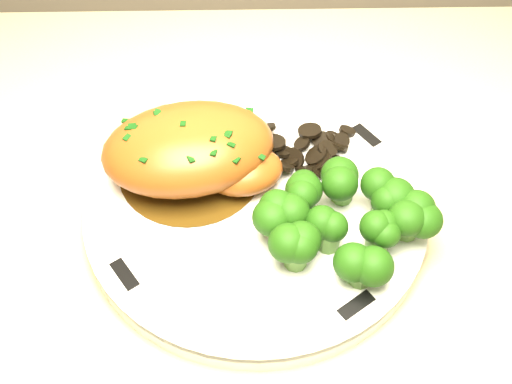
{
  "coord_description": "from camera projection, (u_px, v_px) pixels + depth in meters",
  "views": [
    {
      "loc": [
        -0.13,
        1.35,
        1.38
      ],
      "look_at": [
        -0.12,
        1.68,
        0.98
      ],
      "focal_mm": 45.0,
      "sensor_mm": 36.0,
      "label": 1
    }
  ],
  "objects": [
    {
      "name": "plate",
      "position": [
        256.0,
        207.0,
        0.54
      ],
      "size": [
        0.3,
        0.3,
        0.02
      ],
      "primitive_type": "cylinder",
      "rotation": [
        0.0,
        0.0,
        -0.04
      ],
      "color": "white",
      "rests_on": "counter"
    },
    {
      "name": "rim_accent_0",
      "position": [
        366.0,
        135.0,
        0.58
      ],
      "size": [
        0.03,
        0.03,
        0.0
      ],
      "primitive_type": "cube",
      "rotation": [
        0.0,
        0.0,
        2.19
      ],
      "color": "black",
      "rests_on": "plate"
    },
    {
      "name": "rim_accent_1",
      "position": [
        177.0,
        115.0,
        0.6
      ],
      "size": [
        0.03,
        0.03,
        0.0
      ],
      "primitive_type": "cube",
      "rotation": [
        0.0,
        0.0,
        3.76
      ],
      "color": "black",
      "rests_on": "plate"
    },
    {
      "name": "rim_accent_2",
      "position": [
        125.0,
        275.0,
        0.49
      ],
      "size": [
        0.03,
        0.03,
        0.0
      ],
      "primitive_type": "cube",
      "rotation": [
        0.0,
        0.0,
        5.33
      ],
      "color": "black",
      "rests_on": "plate"
    },
    {
      "name": "rim_accent_3",
      "position": [
        356.0,
        305.0,
        0.47
      ],
      "size": [
        0.03,
        0.03,
        0.0
      ],
      "primitive_type": "cube",
      "rotation": [
        0.0,
        0.0,
        6.9
      ],
      "color": "black",
      "rests_on": "plate"
    },
    {
      "name": "gravy_pool",
      "position": [
        191.0,
        170.0,
        0.55
      ],
      "size": [
        0.12,
        0.12,
        0.0
      ],
      "primitive_type": "cylinder",
      "color": "#3F2A0B",
      "rests_on": "plate"
    },
    {
      "name": "chicken_breast",
      "position": [
        195.0,
        151.0,
        0.53
      ],
      "size": [
        0.16,
        0.12,
        0.06
      ],
      "rotation": [
        0.0,
        0.0,
        0.17
      ],
      "color": "#974D1A",
      "rests_on": "plate"
    },
    {
      "name": "mushroom_pile",
      "position": [
        306.0,
        155.0,
        0.56
      ],
      "size": [
        0.09,
        0.06,
        0.02
      ],
      "color": "black",
      "rests_on": "plate"
    },
    {
      "name": "broccoli_florets",
      "position": [
        344.0,
        218.0,
        0.49
      ],
      "size": [
        0.13,
        0.11,
        0.04
      ],
      "rotation": [
        0.0,
        0.0,
        0.32
      ],
      "color": "#5B8D3B",
      "rests_on": "plate"
    }
  ]
}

